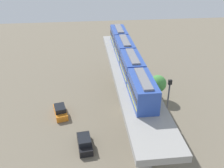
% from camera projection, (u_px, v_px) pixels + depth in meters
% --- Properties ---
extents(ground_plane, '(120.00, 120.00, 0.00)m').
position_uv_depth(ground_plane, '(129.00, 114.00, 42.07)').
color(ground_plane, '#706654').
extents(viaduct, '(5.20, 35.80, 7.59)m').
position_uv_depth(viaduct, '(130.00, 82.00, 39.25)').
color(viaduct, '#999691').
rests_on(viaduct, ground).
extents(train, '(2.64, 27.45, 3.24)m').
position_uv_depth(train, '(128.00, 57.00, 39.63)').
color(train, '#2D4CA5').
rests_on(train, viaduct).
extents(parked_car_black, '(2.22, 4.36, 1.76)m').
position_uv_depth(parked_car_black, '(85.00, 143.00, 34.73)').
color(parked_car_black, black).
rests_on(parked_car_black, ground).
extents(parked_car_orange, '(2.66, 4.49, 1.76)m').
position_uv_depth(parked_car_orange, '(60.00, 111.00, 41.40)').
color(parked_car_orange, orange).
rests_on(parked_car_orange, ground).
extents(tree_near_viaduct, '(3.01, 3.01, 4.61)m').
position_uv_depth(tree_near_viaduct, '(158.00, 84.00, 44.75)').
color(tree_near_viaduct, brown).
rests_on(tree_near_viaduct, ground).
extents(signal_post, '(0.44, 0.28, 10.19)m').
position_uv_depth(signal_post, '(167.00, 112.00, 32.74)').
color(signal_post, '#4C4C51').
rests_on(signal_post, ground).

